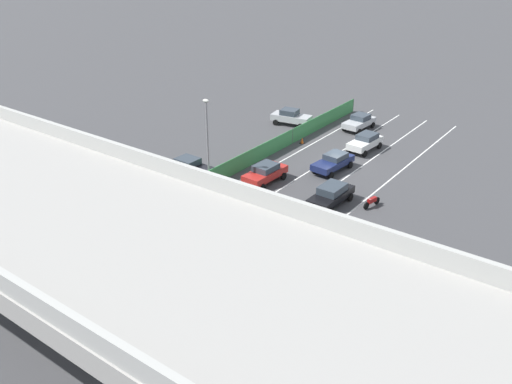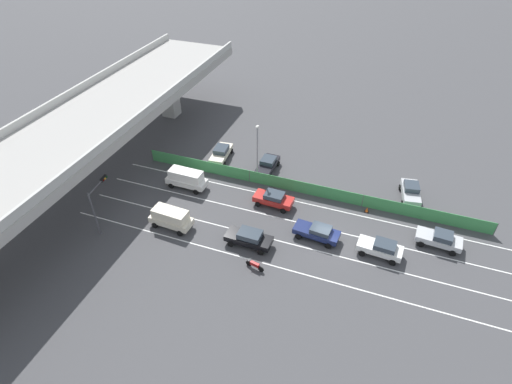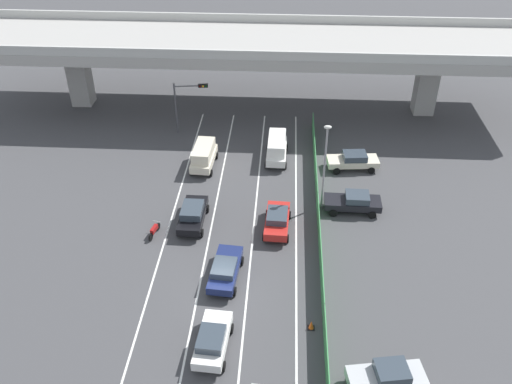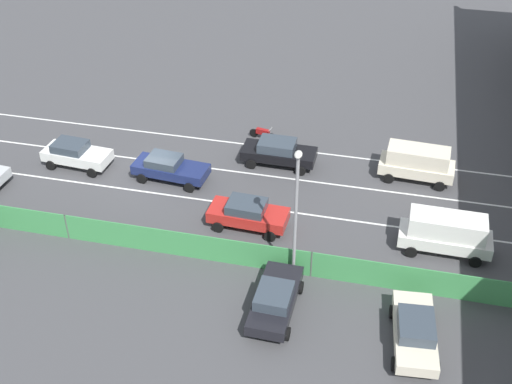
% 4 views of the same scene
% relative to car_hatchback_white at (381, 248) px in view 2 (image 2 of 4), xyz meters
% --- Properties ---
extents(ground_plane, '(300.00, 300.00, 0.00)m').
position_rel_car_hatchback_white_xyz_m(ground_plane, '(0.06, 5.34, -0.91)').
color(ground_plane, '#424244').
extents(lane_line_left_edge, '(0.14, 44.18, 0.01)m').
position_rel_car_hatchback_white_xyz_m(lane_line_left_edge, '(-4.97, 9.43, -0.91)').
color(lane_line_left_edge, silver).
rests_on(lane_line_left_edge, ground).
extents(lane_line_mid_left, '(0.14, 44.18, 0.01)m').
position_rel_car_hatchback_white_xyz_m(lane_line_mid_left, '(-1.62, 9.43, -0.91)').
color(lane_line_mid_left, silver).
rests_on(lane_line_mid_left, ground).
extents(lane_line_mid_right, '(0.14, 44.18, 0.01)m').
position_rel_car_hatchback_white_xyz_m(lane_line_mid_right, '(1.74, 9.43, -0.91)').
color(lane_line_mid_right, silver).
rests_on(lane_line_mid_right, ground).
extents(lane_line_right_edge, '(0.14, 44.18, 0.01)m').
position_rel_car_hatchback_white_xyz_m(lane_line_right_edge, '(5.09, 9.43, -0.91)').
color(lane_line_right_edge, silver).
rests_on(lane_line_right_edge, ground).
extents(elevated_overpass, '(58.63, 11.73, 8.62)m').
position_rel_car_hatchback_white_xyz_m(elevated_overpass, '(0.06, 33.51, 6.02)').
color(elevated_overpass, '#A09E99').
rests_on(elevated_overpass, ground).
extents(green_fence, '(0.10, 40.28, 1.58)m').
position_rel_car_hatchback_white_xyz_m(green_fence, '(6.81, 9.43, -0.13)').
color(green_fence, '#3D8E4C').
rests_on(green_fence, ground).
extents(car_hatchback_white, '(2.22, 4.36, 1.64)m').
position_rel_car_hatchback_white_xyz_m(car_hatchback_white, '(0.00, 0.00, 0.00)').
color(car_hatchback_white, silver).
rests_on(car_hatchback_white, ground).
extents(car_sedan_silver, '(2.31, 4.44, 1.63)m').
position_rel_car_hatchback_white_xyz_m(car_sedan_silver, '(3.31, -5.30, -0.03)').
color(car_sedan_silver, '#B7BABC').
rests_on(car_sedan_silver, ground).
extents(car_van_white, '(2.06, 4.83, 2.27)m').
position_rel_car_hatchback_white_xyz_m(car_van_white, '(3.25, 22.67, 0.36)').
color(car_van_white, silver).
rests_on(car_van_white, ground).
extents(car_sedan_navy, '(2.32, 4.73, 1.56)m').
position_rel_car_hatchback_white_xyz_m(car_sedan_navy, '(0.11, 6.25, -0.04)').
color(car_sedan_navy, navy).
rests_on(car_sedan_navy, ground).
extents(car_sedan_red, '(2.16, 4.45, 1.66)m').
position_rel_car_hatchback_white_xyz_m(car_sedan_red, '(3.58, 12.04, 0.01)').
color(car_sedan_red, red).
rests_on(car_sedan_red, ground).
extents(car_van_cream, '(2.23, 4.57, 2.15)m').
position_rel_car_hatchback_white_xyz_m(car_van_cream, '(-3.40, 20.96, 0.31)').
color(car_van_cream, beige).
rests_on(car_van_cream, ground).
extents(car_sedan_black, '(2.09, 4.68, 1.67)m').
position_rel_car_hatchback_white_xyz_m(car_sedan_black, '(-3.10, 12.39, 0.01)').
color(car_sedan_black, black).
rests_on(car_sedan_black, ground).
extents(motorcycle, '(0.68, 1.93, 0.93)m').
position_rel_car_hatchback_white_xyz_m(motorcycle, '(-5.88, 10.76, -0.46)').
color(motorcycle, black).
rests_on(motorcycle, ground).
extents(parked_wagon_silver, '(4.61, 2.59, 1.77)m').
position_rel_car_hatchback_white_xyz_m(parked_wagon_silver, '(10.15, -2.12, 0.03)').
color(parked_wagon_silver, '#B2B5B7').
rests_on(parked_wagon_silver, ground).
extents(parked_sedan_dark, '(4.65, 2.14, 1.63)m').
position_rel_car_hatchback_white_xyz_m(parked_sedan_dark, '(9.74, 14.86, -0.03)').
color(parked_sedan_dark, black).
rests_on(parked_sedan_dark, ground).
extents(parked_sedan_cream, '(4.79, 2.37, 1.61)m').
position_rel_car_hatchback_white_xyz_m(parked_sedan_cream, '(10.27, 21.38, -0.03)').
color(parked_sedan_cream, beige).
rests_on(parked_sedan_cream, ground).
extents(traffic_light, '(3.38, 0.63, 5.35)m').
position_rel_car_hatchback_white_xyz_m(traffic_light, '(-5.82, 27.45, 2.88)').
color(traffic_light, '#47474C').
rests_on(traffic_light, ground).
extents(street_lamp, '(0.60, 0.36, 7.57)m').
position_rel_car_hatchback_white_xyz_m(street_lamp, '(7.18, 15.28, 3.65)').
color(street_lamp, gray).
rests_on(street_lamp, ground).
extents(traffic_cone, '(0.47, 0.47, 0.62)m').
position_rel_car_hatchback_white_xyz_m(traffic_cone, '(6.02, 2.08, -0.63)').
color(traffic_cone, orange).
rests_on(traffic_cone, ground).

